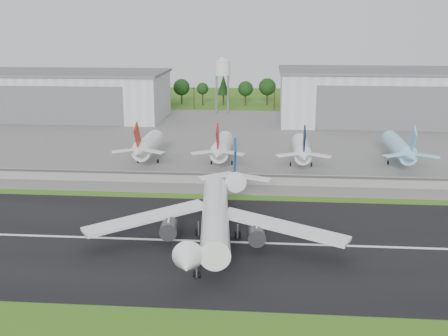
# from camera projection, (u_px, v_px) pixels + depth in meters

# --- Properties ---
(ground) EXTENTS (600.00, 600.00, 0.00)m
(ground) POSITION_uv_depth(u_px,v_px,m) (168.00, 259.00, 114.95)
(ground) COLOR #326016
(ground) RESTS_ON ground
(runway) EXTENTS (320.00, 60.00, 0.10)m
(runway) POSITION_uv_depth(u_px,v_px,m) (176.00, 240.00, 124.57)
(runway) COLOR black
(runway) RESTS_ON ground
(runway_centerline) EXTENTS (220.00, 1.00, 0.02)m
(runway_centerline) POSITION_uv_depth(u_px,v_px,m) (176.00, 240.00, 124.55)
(runway_centerline) COLOR white
(runway_centerline) RESTS_ON runway
(apron) EXTENTS (320.00, 150.00, 0.10)m
(apron) POSITION_uv_depth(u_px,v_px,m) (221.00, 139.00, 230.53)
(apron) COLOR slate
(apron) RESTS_ON ground
(blast_fence) EXTENTS (240.00, 0.61, 3.50)m
(blast_fence) POSITION_uv_depth(u_px,v_px,m) (201.00, 178.00, 167.45)
(blast_fence) COLOR gray
(blast_fence) RESTS_ON ground
(hangar_west) EXTENTS (97.00, 44.00, 23.20)m
(hangar_west) POSITION_uv_depth(u_px,v_px,m) (68.00, 95.00, 277.38)
(hangar_west) COLOR silver
(hangar_west) RESTS_ON ground
(hangar_east) EXTENTS (102.00, 47.00, 25.20)m
(hangar_east) POSITION_uv_depth(u_px,v_px,m) (387.00, 96.00, 264.44)
(hangar_east) COLOR silver
(hangar_east) RESTS_ON ground
(water_tower) EXTENTS (8.40, 8.40, 29.40)m
(water_tower) POSITION_uv_depth(u_px,v_px,m) (222.00, 66.00, 287.29)
(water_tower) COLOR #99999E
(water_tower) RESTS_ON ground
(utility_poles) EXTENTS (230.00, 3.00, 12.00)m
(utility_poles) POSITION_uv_depth(u_px,v_px,m) (234.00, 109.00, 307.60)
(utility_poles) COLOR black
(utility_poles) RESTS_ON ground
(treeline) EXTENTS (320.00, 16.00, 22.00)m
(treeline) POSITION_uv_depth(u_px,v_px,m) (236.00, 105.00, 322.05)
(treeline) COLOR black
(treeline) RESTS_ON ground
(main_airliner) EXTENTS (57.01, 59.27, 18.17)m
(main_airliner) POSITION_uv_depth(u_px,v_px,m) (215.00, 222.00, 122.19)
(main_airliner) COLOR white
(main_airliner) RESTS_ON runway
(parked_jet_red_a) EXTENTS (7.36, 31.29, 16.82)m
(parked_jet_red_a) POSITION_uv_depth(u_px,v_px,m) (146.00, 146.00, 188.84)
(parked_jet_red_a) COLOR white
(parked_jet_red_a) RESTS_ON ground
(parked_jet_red_b) EXTENTS (7.36, 31.29, 16.80)m
(parked_jet_red_b) POSITION_uv_depth(u_px,v_px,m) (221.00, 148.00, 186.77)
(parked_jet_red_b) COLOR silver
(parked_jet_red_b) RESTS_ON ground
(parked_jet_navy) EXTENTS (7.36, 31.29, 16.58)m
(parked_jet_navy) POSITION_uv_depth(u_px,v_px,m) (302.00, 150.00, 184.61)
(parked_jet_navy) COLOR white
(parked_jet_navy) RESTS_ON ground
(parked_jet_skyblue) EXTENTS (7.36, 37.29, 16.62)m
(parked_jet_skyblue) POSITION_uv_depth(u_px,v_px,m) (401.00, 148.00, 186.73)
(parked_jet_skyblue) COLOR #93D7FF
(parked_jet_skyblue) RESTS_ON ground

